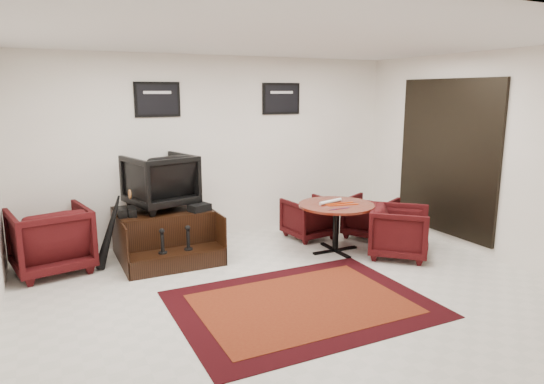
{
  "coord_description": "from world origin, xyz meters",
  "views": [
    {
      "loc": [
        -2.51,
        -4.62,
        2.26
      ],
      "look_at": [
        0.17,
        0.9,
        0.99
      ],
      "focal_mm": 32.0,
      "sensor_mm": 36.0,
      "label": 1
    }
  ],
  "objects_px": {
    "meeting_table": "(336,210)",
    "table_chair_corner": "(400,229)",
    "armchair_side": "(50,236)",
    "table_chair_back": "(309,216)",
    "table_chair_window": "(370,215)",
    "shine_chair": "(160,179)",
    "shine_podium": "(165,235)"
  },
  "relations": [
    {
      "from": "meeting_table",
      "to": "table_chair_corner",
      "type": "relative_size",
      "value": 1.37
    },
    {
      "from": "table_chair_corner",
      "to": "armchair_side",
      "type": "bearing_deg",
      "value": 113.79
    },
    {
      "from": "table_chair_back",
      "to": "table_chair_window",
      "type": "relative_size",
      "value": 0.98
    },
    {
      "from": "meeting_table",
      "to": "table_chair_window",
      "type": "bearing_deg",
      "value": 22.2
    },
    {
      "from": "shine_chair",
      "to": "table_chair_corner",
      "type": "xyz_separation_m",
      "value": [
        2.92,
        -1.59,
        -0.69
      ]
    },
    {
      "from": "table_chair_back",
      "to": "table_chair_window",
      "type": "distance_m",
      "value": 0.97
    },
    {
      "from": "shine_podium",
      "to": "table_chair_back",
      "type": "xyz_separation_m",
      "value": [
        2.25,
        -0.11,
        0.05
      ]
    },
    {
      "from": "shine_podium",
      "to": "meeting_table",
      "type": "distance_m",
      "value": 2.43
    },
    {
      "from": "meeting_table",
      "to": "shine_chair",
      "type": "bearing_deg",
      "value": 155.67
    },
    {
      "from": "table_chair_window",
      "to": "table_chair_corner",
      "type": "distance_m",
      "value": 0.95
    },
    {
      "from": "shine_chair",
      "to": "meeting_table",
      "type": "height_order",
      "value": "shine_chair"
    },
    {
      "from": "table_chair_back",
      "to": "table_chair_corner",
      "type": "relative_size",
      "value": 0.89
    },
    {
      "from": "shine_chair",
      "to": "armchair_side",
      "type": "distance_m",
      "value": 1.57
    },
    {
      "from": "shine_podium",
      "to": "meeting_table",
      "type": "height_order",
      "value": "meeting_table"
    },
    {
      "from": "shine_podium",
      "to": "table_chair_window",
      "type": "distance_m",
      "value": 3.17
    },
    {
      "from": "meeting_table",
      "to": "armchair_side",
      "type": "bearing_deg",
      "value": 166.0
    },
    {
      "from": "shine_podium",
      "to": "shine_chair",
      "type": "relative_size",
      "value": 1.54
    },
    {
      "from": "shine_chair",
      "to": "table_chair_window",
      "type": "distance_m",
      "value": 3.28
    },
    {
      "from": "table_chair_corner",
      "to": "meeting_table",
      "type": "bearing_deg",
      "value": 92.59
    },
    {
      "from": "shine_podium",
      "to": "shine_chair",
      "type": "bearing_deg",
      "value": 90.0
    },
    {
      "from": "meeting_table",
      "to": "table_chair_corner",
      "type": "height_order",
      "value": "table_chair_corner"
    },
    {
      "from": "meeting_table",
      "to": "table_chair_back",
      "type": "bearing_deg",
      "value": 89.96
    },
    {
      "from": "armchair_side",
      "to": "table_chair_corner",
      "type": "xyz_separation_m",
      "value": [
        4.37,
        -1.49,
        -0.07
      ]
    },
    {
      "from": "shine_chair",
      "to": "armchair_side",
      "type": "bearing_deg",
      "value": -11.27
    },
    {
      "from": "table_chair_window",
      "to": "table_chair_corner",
      "type": "height_order",
      "value": "table_chair_corner"
    },
    {
      "from": "shine_podium",
      "to": "meeting_table",
      "type": "xyz_separation_m",
      "value": [
        2.25,
        -0.88,
        0.31
      ]
    },
    {
      "from": "meeting_table",
      "to": "table_chair_back",
      "type": "distance_m",
      "value": 0.81
    },
    {
      "from": "shine_podium",
      "to": "armchair_side",
      "type": "height_order",
      "value": "armchair_side"
    },
    {
      "from": "shine_podium",
      "to": "table_chair_back",
      "type": "relative_size",
      "value": 1.88
    },
    {
      "from": "shine_chair",
      "to": "table_chair_window",
      "type": "relative_size",
      "value": 1.19
    },
    {
      "from": "table_chair_back",
      "to": "table_chair_window",
      "type": "height_order",
      "value": "table_chair_window"
    },
    {
      "from": "armchair_side",
      "to": "meeting_table",
      "type": "bearing_deg",
      "value": 155.08
    }
  ]
}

